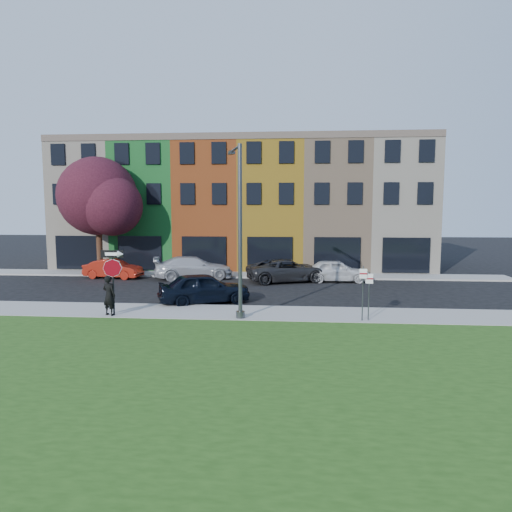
# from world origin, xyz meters

# --- Properties ---
(ground) EXTENTS (120.00, 120.00, 0.00)m
(ground) POSITION_xyz_m (0.00, 0.00, 0.00)
(ground) COLOR black
(ground) RESTS_ON ground
(sidewalk_near) EXTENTS (40.00, 3.00, 0.12)m
(sidewalk_near) POSITION_xyz_m (2.00, 3.00, 0.06)
(sidewalk_near) COLOR #97958F
(sidewalk_near) RESTS_ON ground
(sidewalk_far) EXTENTS (40.00, 2.40, 0.12)m
(sidewalk_far) POSITION_xyz_m (-3.00, 15.00, 0.06)
(sidewalk_far) COLOR #97958F
(sidewalk_far) RESTS_ON ground
(rowhouse_block) EXTENTS (30.00, 10.12, 10.00)m
(rowhouse_block) POSITION_xyz_m (-2.50, 21.18, 4.99)
(rowhouse_block) COLOR beige
(rowhouse_block) RESTS_ON ground
(stop_sign) EXTENTS (1.05, 0.10, 2.98)m
(stop_sign) POSITION_xyz_m (-6.35, 1.88, 2.25)
(stop_sign) COLOR black
(stop_sign) RESTS_ON sidewalk_near
(man) EXTENTS (0.97, 0.90, 1.85)m
(man) POSITION_xyz_m (-6.57, 1.90, 1.04)
(man) COLOR black
(man) RESTS_ON sidewalk_near
(sedan_near) EXTENTS (5.31, 6.12, 1.62)m
(sedan_near) POSITION_xyz_m (-2.87, 5.37, 0.81)
(sedan_near) COLOR black
(sedan_near) RESTS_ON ground
(parked_car_red) EXTENTS (2.28, 4.38, 1.34)m
(parked_car_red) POSITION_xyz_m (-10.92, 13.11, 0.67)
(parked_car_red) COLOR maroon
(parked_car_red) RESTS_ON ground
(parked_car_silver) EXTENTS (4.97, 6.57, 1.58)m
(parked_car_silver) POSITION_xyz_m (-5.19, 13.28, 0.79)
(parked_car_silver) COLOR #B0B0B5
(parked_car_silver) RESTS_ON ground
(parked_car_dark) EXTENTS (5.98, 7.11, 1.54)m
(parked_car_dark) POSITION_xyz_m (1.41, 12.67, 0.77)
(parked_car_dark) COLOR black
(parked_car_dark) RESTS_ON ground
(parked_car_white) EXTENTS (1.98, 4.48, 1.50)m
(parked_car_white) POSITION_xyz_m (4.65, 12.94, 0.75)
(parked_car_white) COLOR silver
(parked_car_white) RESTS_ON ground
(street_lamp) EXTENTS (1.04, 2.50, 7.61)m
(street_lamp) POSITION_xyz_m (-0.63, 2.11, 3.96)
(street_lamp) COLOR #414345
(street_lamp) RESTS_ON sidewalk_near
(parking_sign_a) EXTENTS (0.32, 0.10, 2.39)m
(parking_sign_a) POSITION_xyz_m (4.78, 1.89, 1.60)
(parking_sign_a) COLOR #414345
(parking_sign_a) RESTS_ON sidewalk_near
(parking_sign_b) EXTENTS (0.32, 0.10, 2.13)m
(parking_sign_b) POSITION_xyz_m (5.05, 1.94, 1.45)
(parking_sign_b) COLOR #414345
(parking_sign_b) RESTS_ON sidewalk_near
(tree_purple) EXTENTS (6.84, 5.99, 8.54)m
(tree_purple) POSITION_xyz_m (-12.45, 14.76, 5.66)
(tree_purple) COLOR black
(tree_purple) RESTS_ON sidewalk_far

